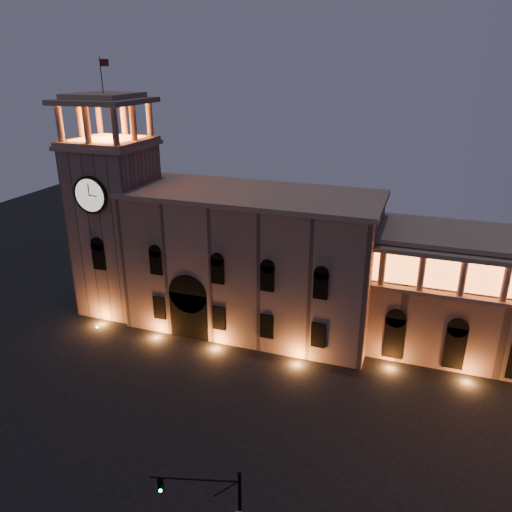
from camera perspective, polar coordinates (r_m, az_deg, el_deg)
name	(u,v)px	position (r m, az deg, el deg)	size (l,w,h in m)	color
ground	(191,439)	(48.50, -7.43, -20.00)	(160.00, 160.00, 0.00)	black
government_building	(251,261)	(61.94, -0.57, -0.60)	(30.80, 12.80, 17.60)	#906E5E
clock_tower	(117,220)	(68.08, -15.65, 3.96)	(9.80, 9.80, 32.40)	#906E5E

